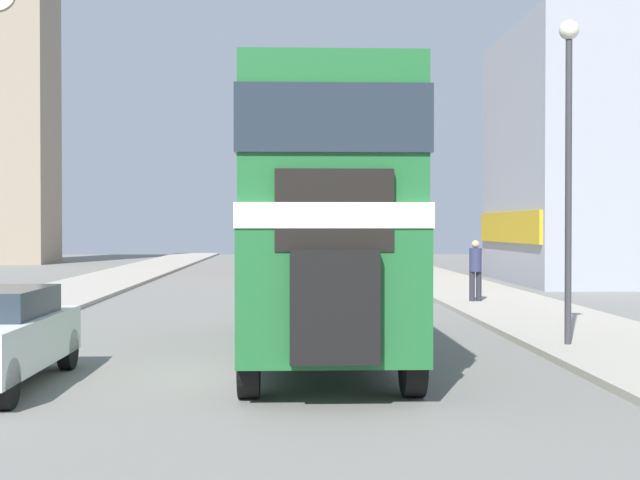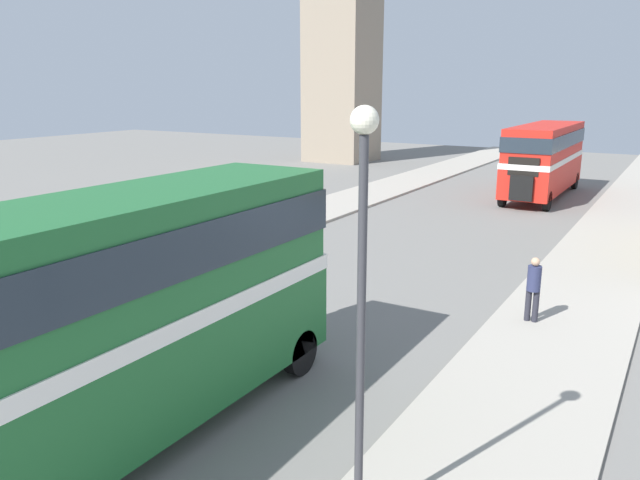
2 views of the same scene
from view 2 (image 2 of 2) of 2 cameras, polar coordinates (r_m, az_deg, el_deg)
name	(u,v)px [view 2 (image 2 of 2)]	position (r m, az deg, el deg)	size (l,w,h in m)	color
double_decker_bus	(115,306)	(11.00, -18.23, -5.75)	(2.46, 10.01, 4.45)	#1E602D
bus_distant	(545,154)	(37.53, 19.84, 7.37)	(2.56, 10.05, 4.06)	red
pedestrian_walking	(534,285)	(17.30, 18.94, -3.95)	(0.35, 0.35, 1.75)	#282833
street_lamp	(362,266)	(8.01, 3.86, -2.40)	(0.36, 0.36, 5.86)	#38383D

